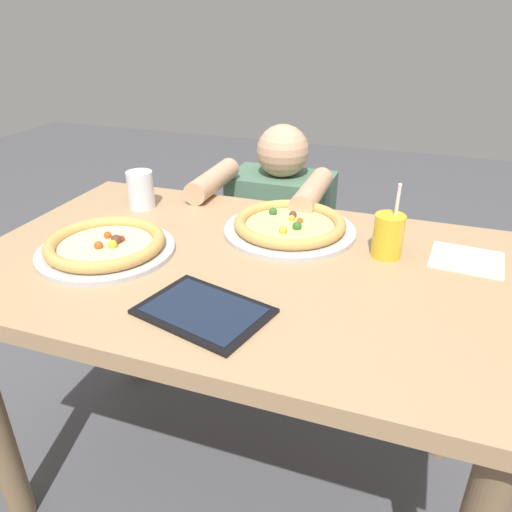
# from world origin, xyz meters

# --- Properties ---
(ground_plane) EXTENTS (8.00, 8.00, 0.00)m
(ground_plane) POSITION_xyz_m (0.00, 0.00, 0.00)
(ground_plane) COLOR #4C4C51
(dining_table) EXTENTS (1.26, 0.78, 0.75)m
(dining_table) POSITION_xyz_m (0.00, 0.00, 0.63)
(dining_table) COLOR tan
(dining_table) RESTS_ON ground
(pizza_near) EXTENTS (0.33, 0.33, 0.04)m
(pizza_near) POSITION_xyz_m (-0.32, -0.07, 0.77)
(pizza_near) COLOR #B7B7BC
(pizza_near) RESTS_ON dining_table
(pizza_far) EXTENTS (0.34, 0.34, 0.04)m
(pizza_far) POSITION_xyz_m (0.06, 0.19, 0.77)
(pizza_far) COLOR #B7B7BC
(pizza_far) RESTS_ON dining_table
(drink_cup_colored) EXTENTS (0.07, 0.07, 0.18)m
(drink_cup_colored) POSITION_xyz_m (0.32, 0.14, 0.80)
(drink_cup_colored) COLOR gold
(drink_cup_colored) RESTS_ON dining_table
(water_cup_clear) EXTENTS (0.08, 0.08, 0.11)m
(water_cup_clear) POSITION_xyz_m (-0.39, 0.22, 0.81)
(water_cup_clear) COLOR silver
(water_cup_clear) RESTS_ON dining_table
(paper_napkin) EXTENTS (0.17, 0.16, 0.00)m
(paper_napkin) POSITION_xyz_m (0.50, 0.18, 0.75)
(paper_napkin) COLOR white
(paper_napkin) RESTS_ON dining_table
(tablet) EXTENTS (0.28, 0.23, 0.01)m
(tablet) POSITION_xyz_m (0.01, -0.23, 0.75)
(tablet) COLOR black
(tablet) RESTS_ON dining_table
(diner_seated) EXTENTS (0.39, 0.51, 0.93)m
(diner_seated) POSITION_xyz_m (-0.09, 0.64, 0.43)
(diner_seated) COLOR #333847
(diner_seated) RESTS_ON ground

